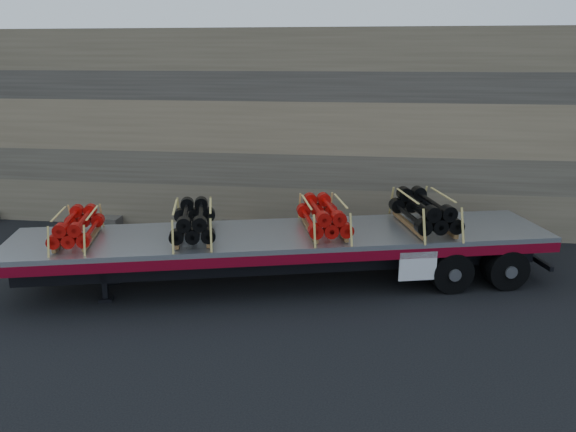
# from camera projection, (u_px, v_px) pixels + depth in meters

# --- Properties ---
(ground) EXTENTS (120.00, 120.00, 0.00)m
(ground) POSITION_uv_depth(u_px,v_px,m) (305.00, 288.00, 15.29)
(ground) COLOR black
(ground) RESTS_ON ground
(rock_wall) EXTENTS (44.00, 3.00, 7.00)m
(rock_wall) POSITION_uv_depth(u_px,v_px,m) (325.00, 129.00, 20.52)
(rock_wall) COLOR #7A6B54
(rock_wall) RESTS_ON ground
(trailer) EXTENTS (14.77, 6.56, 1.46)m
(trailer) POSITION_uv_depth(u_px,v_px,m) (283.00, 258.00, 15.49)
(trailer) COLOR #B4B6BC
(trailer) RESTS_ON ground
(bundle_front) EXTENTS (1.52, 2.24, 0.72)m
(bundle_front) POSITION_uv_depth(u_px,v_px,m) (77.00, 228.00, 14.52)
(bundle_front) COLOR red
(bundle_front) RESTS_ON trailer
(bundle_midfront) EXTENTS (1.69, 2.48, 0.80)m
(bundle_midfront) POSITION_uv_depth(u_px,v_px,m) (193.00, 222.00, 14.88)
(bundle_midfront) COLOR black
(bundle_midfront) RESTS_ON trailer
(bundle_midrear) EXTENTS (1.72, 2.52, 0.81)m
(bundle_midrear) POSITION_uv_depth(u_px,v_px,m) (323.00, 217.00, 15.31)
(bundle_midrear) COLOR red
(bundle_midrear) RESTS_ON trailer
(bundle_rear) EXTENTS (1.87, 2.75, 0.89)m
(bundle_rear) POSITION_uv_depth(u_px,v_px,m) (424.00, 212.00, 15.66)
(bundle_rear) COLOR black
(bundle_rear) RESTS_ON trailer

